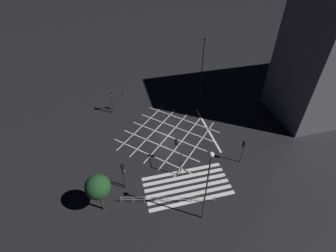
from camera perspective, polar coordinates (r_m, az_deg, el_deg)
name	(u,v)px	position (r m, az deg, el deg)	size (l,w,h in m)	color
ground_plane	(168,136)	(38.60, 0.00, -2.16)	(200.00, 200.00, 0.00)	black
road_markings	(181,163)	(34.88, 2.89, -7.98)	(15.49, 19.54, 0.01)	silver
traffic_light_nw_cross	(112,98)	(42.43, -12.16, 5.90)	(0.36, 0.39, 3.84)	#2D2D30
traffic_light_ne_main	(201,89)	(44.67, 7.14, 8.02)	(0.39, 0.36, 3.49)	#2D2D30
traffic_light_nw_main	(118,98)	(42.19, -10.91, 6.06)	(2.14, 0.36, 3.92)	#2D2D30
traffic_light_sw_cross	(123,171)	(30.41, -9.77, -9.58)	(0.36, 0.39, 4.21)	#2D2D30
traffic_light_sw_main	(123,172)	(31.00, -9.70, -9.91)	(0.39, 0.36, 3.41)	#2D2D30
traffic_light_median_south	(178,151)	(31.99, 2.19, -5.37)	(0.36, 2.55, 4.27)	#2D2D30
traffic_light_se_main	(243,147)	(34.32, 16.01, -4.47)	(0.39, 0.36, 3.78)	#2D2D30
street_lamp_east	(208,177)	(24.80, 8.70, -11.01)	(0.50, 0.50, 10.02)	#2D2D30
street_lamp_west	(203,60)	(45.57, 7.57, 14.00)	(0.42, 0.42, 9.97)	#2D2D30
street_tree_near	(98,187)	(28.32, -15.03, -12.69)	(2.66, 2.66, 5.30)	#38281C
pedestrian_railing	(168,199)	(30.53, 0.00, -15.63)	(10.35, 2.69, 1.05)	#B7B7BC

